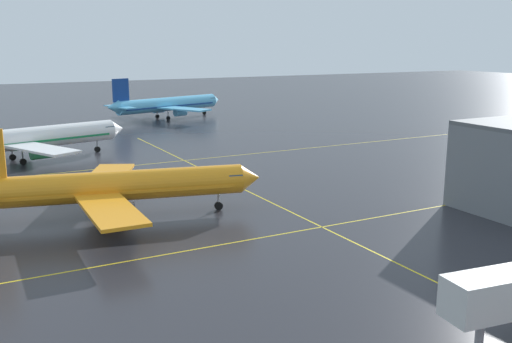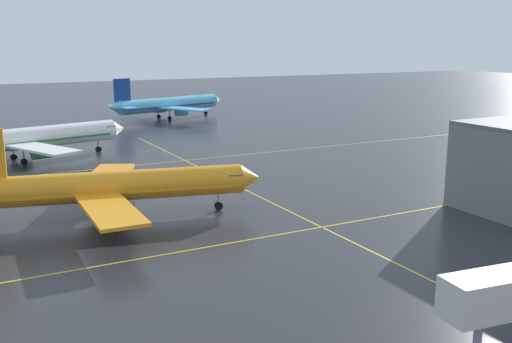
% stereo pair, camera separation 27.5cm
% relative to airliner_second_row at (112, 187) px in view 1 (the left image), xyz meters
% --- Properties ---
extents(airliner_second_row, '(34.55, 29.37, 10.83)m').
position_rel_airliner_second_row_xyz_m(airliner_second_row, '(0.00, 0.00, 0.00)').
color(airliner_second_row, orange).
rests_on(airliner_second_row, ground).
extents(airliner_third_row, '(36.42, 30.95, 11.41)m').
position_rel_airliner_second_row_xyz_m(airliner_third_row, '(-4.76, 39.48, 0.20)').
color(airliner_third_row, white).
rests_on(airliner_third_row, ground).
extents(airliner_far_left_stand, '(35.39, 30.19, 11.19)m').
position_rel_airliner_second_row_xyz_m(airliner_far_left_stand, '(35.77, 82.51, 0.12)').
color(airliner_far_left_stand, '#5BB7E5').
rests_on(airliner_far_left_stand, ground).
extents(taxiway_markings, '(135.52, 138.07, 0.01)m').
position_rel_airliner_second_row_xyz_m(taxiway_markings, '(19.36, -14.29, -3.69)').
color(taxiway_markings, yellow).
rests_on(taxiway_markings, ground).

